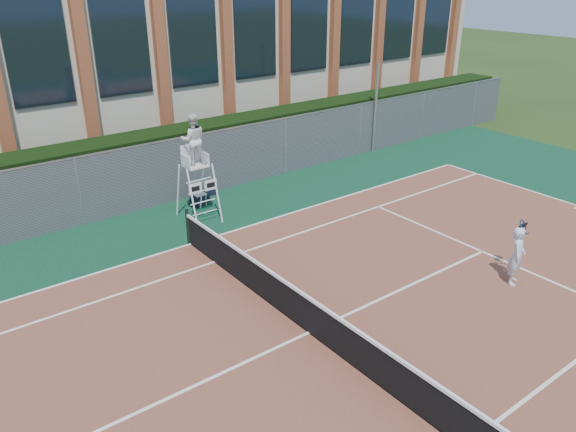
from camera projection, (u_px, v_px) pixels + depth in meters
ground at (309, 334)px, 12.50m from camera, size 120.00×120.00×0.00m
apron at (282, 313)px, 13.23m from camera, size 36.00×20.00×0.01m
tennis_court at (309, 333)px, 12.50m from camera, size 23.77×10.97×0.02m
tennis_net at (309, 313)px, 12.29m from camera, size 0.10×11.30×1.10m
fence at (140, 179)px, 18.45m from camera, size 40.00×0.06×2.20m
hedge at (126, 169)px, 19.32m from camera, size 40.00×1.40×2.20m
building at (44, 52)px, 23.86m from camera, size 45.00×10.60×8.22m
steel_pole at (375, 109)px, 23.98m from camera, size 0.12×0.12×3.85m
umpire_chair at (193, 142)px, 17.21m from camera, size 0.97×1.50×3.49m
plastic_chair at (198, 191)px, 19.06m from camera, size 0.40×0.41×0.85m
sports_bag_near at (200, 199)px, 19.27m from camera, size 0.86×0.69×0.35m
sports_bag_far at (209, 192)px, 20.04m from camera, size 0.58×0.36×0.22m
tennis_player at (517, 255)px, 14.16m from camera, size 0.94×0.72×1.58m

